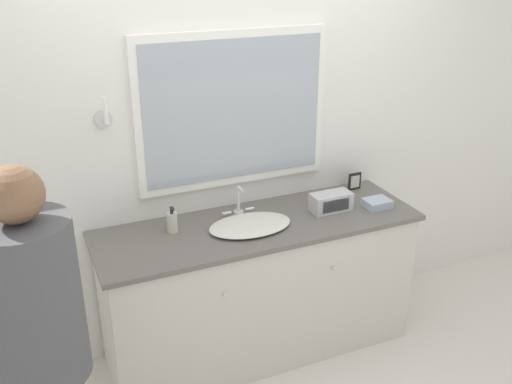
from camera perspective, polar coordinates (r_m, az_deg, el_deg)
name	(u,v)px	position (r m, az deg, el deg)	size (l,w,h in m)	color
ground_plane	(280,377)	(3.55, 2.43, -17.98)	(14.00, 14.00, 0.00)	silver
wall_back	(237,139)	(3.42, -1.94, 5.28)	(8.00, 0.18, 2.55)	white
vanity_counter	(259,288)	(3.50, 0.32, -9.53)	(1.90, 0.61, 0.87)	beige
sink_basin	(250,224)	(3.23, -0.64, -3.23)	(0.48, 0.36, 0.19)	silver
soap_bottle	(172,222)	(3.20, -8.37, -3.01)	(0.06, 0.06, 0.16)	beige
appliance_box	(331,202)	(3.45, 7.51, -0.99)	(0.25, 0.12, 0.11)	#BCBCC1
picture_frame	(355,181)	(3.77, 9.83, 1.06)	(0.09, 0.01, 0.11)	black
hand_towel_near_sink	(377,203)	(3.56, 12.01, -1.11)	(0.16, 0.13, 0.05)	#A8B7C6
person	(37,319)	(2.39, -21.08, -11.73)	(0.36, 0.36, 1.66)	#514C47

